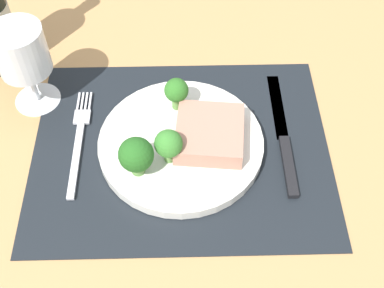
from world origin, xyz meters
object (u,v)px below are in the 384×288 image
(plate, at_px, (181,144))
(steak, at_px, (210,135))
(fork, at_px, (79,140))
(wine_glass, at_px, (22,55))
(knife, at_px, (284,141))

(plate, height_order, steak, steak)
(plate, relative_size, fork, 1.22)
(plate, xyz_separation_m, wine_glass, (-0.22, 0.10, 0.08))
(steak, bearing_deg, plate, 175.83)
(fork, relative_size, wine_glass, 1.39)
(wine_glass, bearing_deg, steak, -21.35)
(fork, distance_m, wine_glass, 0.14)
(knife, distance_m, wine_glass, 0.39)
(plate, height_order, knife, plate)
(steak, relative_size, fork, 0.50)
(plate, relative_size, steak, 2.43)
(plate, height_order, wine_glass, wine_glass)
(plate, relative_size, knife, 1.02)
(plate, bearing_deg, fork, 174.51)
(steak, distance_m, fork, 0.19)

